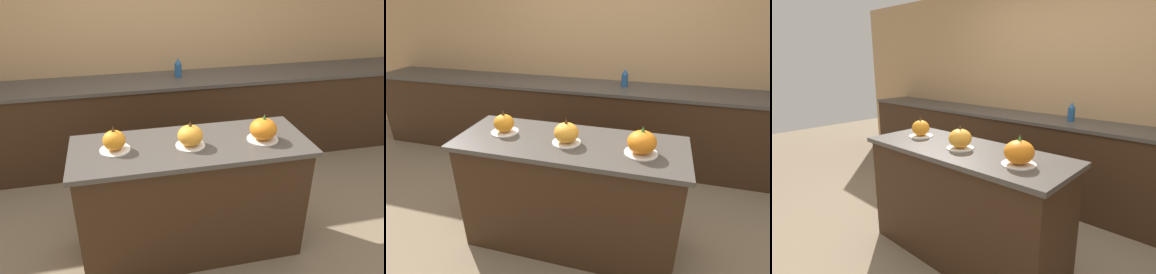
# 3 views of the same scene
# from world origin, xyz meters

# --- Properties ---
(ground_plane) EXTENTS (12.00, 12.00, 0.00)m
(ground_plane) POSITION_xyz_m (0.00, 0.00, 0.00)
(ground_plane) COLOR #847056
(wall_back) EXTENTS (8.00, 0.06, 2.50)m
(wall_back) POSITION_xyz_m (0.00, 1.78, 1.25)
(wall_back) COLOR tan
(wall_back) RESTS_ON ground_plane
(kitchen_island) EXTENTS (1.67, 0.63, 0.92)m
(kitchen_island) POSITION_xyz_m (0.00, 0.00, 0.46)
(kitchen_island) COLOR #382314
(kitchen_island) RESTS_ON ground_plane
(back_counter) EXTENTS (6.00, 0.60, 0.94)m
(back_counter) POSITION_xyz_m (0.00, 1.45, 0.47)
(back_counter) COLOR #382314
(back_counter) RESTS_ON ground_plane
(pumpkin_cake_left) EXTENTS (0.21, 0.21, 0.19)m
(pumpkin_cake_left) POSITION_xyz_m (-0.52, 0.02, 0.99)
(pumpkin_cake_left) COLOR white
(pumpkin_cake_left) RESTS_ON kitchen_island
(pumpkin_cake_center) EXTENTS (0.20, 0.20, 0.19)m
(pumpkin_cake_center) POSITION_xyz_m (-0.01, -0.02, 0.99)
(pumpkin_cake_center) COLOR white
(pumpkin_cake_center) RESTS_ON kitchen_island
(pumpkin_cake_right) EXTENTS (0.22, 0.22, 0.20)m
(pumpkin_cake_right) POSITION_xyz_m (0.51, -0.05, 1.00)
(pumpkin_cake_right) COLOR white
(pumpkin_cake_right) RESTS_ON kitchen_island
(bottle_tall) EXTENTS (0.07, 0.07, 0.20)m
(bottle_tall) POSITION_xyz_m (0.19, 1.50, 1.03)
(bottle_tall) COLOR #235184
(bottle_tall) RESTS_ON back_counter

